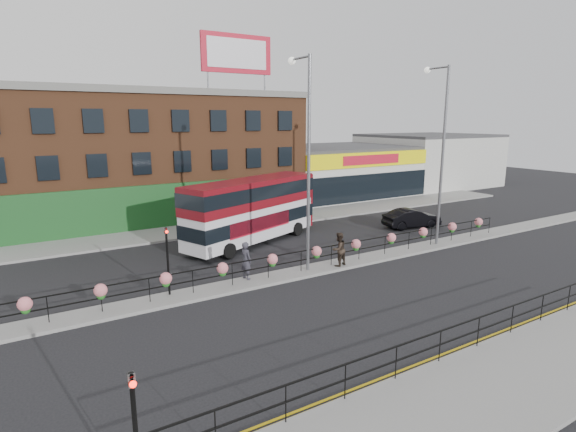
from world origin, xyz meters
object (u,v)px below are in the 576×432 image
pedestrian_b (339,249)px  car (412,218)px  pedestrian_a (246,261)px  lamp_column_west (306,146)px  lamp_column_east (440,141)px  double_decker_bus (253,204)px

pedestrian_b → car: bearing=-165.5°
pedestrian_a → lamp_column_west: size_ratio=0.17×
lamp_column_west → lamp_column_east: 10.04m
double_decker_bus → pedestrian_b: (1.68, -7.14, -1.53)m
lamp_column_west → double_decker_bus: bearing=88.5°
pedestrian_a → pedestrian_b: 5.35m
car → lamp_column_west: bearing=121.0°
lamp_column_west → car: bearing=18.6°
double_decker_bus → car: 12.70m
lamp_column_west → pedestrian_b: bearing=-17.3°
double_decker_bus → lamp_column_west: (-0.18, -6.57, 4.11)m
lamp_column_west → lamp_column_east: bearing=-0.3°
pedestrian_b → lamp_column_east: bearing=174.0°
pedestrian_a → car: bearing=-88.7°
car → pedestrian_b: size_ratio=2.44×
lamp_column_east → double_decker_bus: bearing=146.1°
lamp_column_east → pedestrian_b: bearing=-176.4°
car → pedestrian_a: 16.46m
pedestrian_b → double_decker_bus: bearing=-86.4°
pedestrian_a → lamp_column_west: 6.60m
lamp_column_west → lamp_column_east: size_ratio=0.99×
pedestrian_b → lamp_column_west: size_ratio=0.17×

